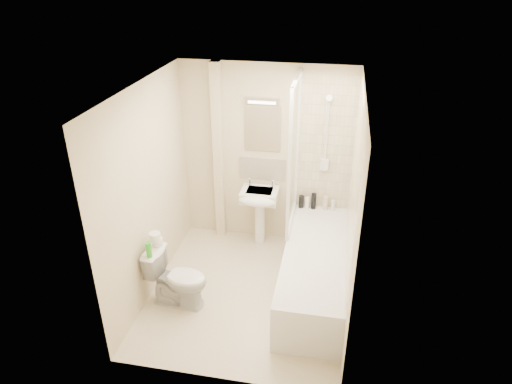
# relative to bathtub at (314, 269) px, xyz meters

# --- Properties ---
(floor) EXTENTS (2.50, 2.50, 0.00)m
(floor) POSITION_rel_bathtub_xyz_m (-0.75, -0.20, -0.29)
(floor) COLOR beige
(floor) RESTS_ON ground
(wall_back) EXTENTS (2.20, 0.02, 2.40)m
(wall_back) POSITION_rel_bathtub_xyz_m (-0.75, 1.05, 0.91)
(wall_back) COLOR beige
(wall_back) RESTS_ON ground
(wall_left) EXTENTS (0.02, 2.50, 2.40)m
(wall_left) POSITION_rel_bathtub_xyz_m (-1.85, -0.20, 0.91)
(wall_left) COLOR beige
(wall_left) RESTS_ON ground
(wall_right) EXTENTS (0.02, 2.50, 2.40)m
(wall_right) POSITION_rel_bathtub_xyz_m (0.35, -0.20, 0.91)
(wall_right) COLOR beige
(wall_right) RESTS_ON ground
(ceiling) EXTENTS (2.20, 2.50, 0.02)m
(ceiling) POSITION_rel_bathtub_xyz_m (-0.75, -0.20, 2.11)
(ceiling) COLOR white
(ceiling) RESTS_ON wall_back
(tile_back) EXTENTS (0.70, 0.01, 1.75)m
(tile_back) POSITION_rel_bathtub_xyz_m (0.00, 1.04, 1.14)
(tile_back) COLOR beige
(tile_back) RESTS_ON wall_back
(tile_right) EXTENTS (0.01, 2.10, 1.75)m
(tile_right) POSITION_rel_bathtub_xyz_m (0.34, 0.00, 1.14)
(tile_right) COLOR beige
(tile_right) RESTS_ON wall_right
(pipe_boxing) EXTENTS (0.12, 0.12, 2.40)m
(pipe_boxing) POSITION_rel_bathtub_xyz_m (-1.37, 0.99, 0.91)
(pipe_boxing) COLOR beige
(pipe_boxing) RESTS_ON ground
(splashback) EXTENTS (0.60, 0.02, 0.30)m
(splashback) POSITION_rel_bathtub_xyz_m (-0.80, 1.04, 0.74)
(splashback) COLOR beige
(splashback) RESTS_ON wall_back
(mirror) EXTENTS (0.46, 0.01, 0.60)m
(mirror) POSITION_rel_bathtub_xyz_m (-0.80, 1.04, 1.29)
(mirror) COLOR white
(mirror) RESTS_ON wall_back
(strip_light) EXTENTS (0.42, 0.07, 0.07)m
(strip_light) POSITION_rel_bathtub_xyz_m (-0.80, 1.02, 1.66)
(strip_light) COLOR silver
(strip_light) RESTS_ON wall_back
(bathtub) EXTENTS (0.70, 2.10, 0.55)m
(bathtub) POSITION_rel_bathtub_xyz_m (0.00, 0.00, 0.00)
(bathtub) COLOR white
(bathtub) RESTS_ON ground
(shower_screen) EXTENTS (0.04, 0.92, 1.80)m
(shower_screen) POSITION_rel_bathtub_xyz_m (-0.35, 0.60, 1.16)
(shower_screen) COLOR white
(shower_screen) RESTS_ON bathtub
(shower_fixture) EXTENTS (0.10, 0.16, 0.99)m
(shower_fixture) POSITION_rel_bathtub_xyz_m (-0.00, 0.99, 1.26)
(shower_fixture) COLOR white
(shower_fixture) RESTS_ON wall_back
(pedestal_sink) EXTENTS (0.48, 0.45, 0.92)m
(pedestal_sink) POSITION_rel_bathtub_xyz_m (-0.80, 0.81, 0.36)
(pedestal_sink) COLOR white
(pedestal_sink) RESTS_ON ground
(bottle_black_a) EXTENTS (0.07, 0.07, 0.17)m
(bottle_black_a) POSITION_rel_bathtub_xyz_m (-0.26, 0.96, 0.35)
(bottle_black_a) COLOR black
(bottle_black_a) RESTS_ON bathtub
(bottle_white_a) EXTENTS (0.06, 0.06, 0.15)m
(bottle_white_a) POSITION_rel_bathtub_xyz_m (-0.18, 0.96, 0.34)
(bottle_white_a) COLOR white
(bottle_white_a) RESTS_ON bathtub
(bottle_black_b) EXTENTS (0.07, 0.07, 0.22)m
(bottle_black_b) POSITION_rel_bathtub_xyz_m (-0.10, 0.96, 0.37)
(bottle_black_b) COLOR black
(bottle_black_b) RESTS_ON bathtub
(bottle_cream) EXTENTS (0.07, 0.07, 0.19)m
(bottle_cream) POSITION_rel_bathtub_xyz_m (0.05, 0.96, 0.36)
(bottle_cream) COLOR beige
(bottle_cream) RESTS_ON bathtub
(bottle_white_b) EXTENTS (0.05, 0.05, 0.14)m
(bottle_white_b) POSITION_rel_bathtub_xyz_m (0.15, 0.96, 0.33)
(bottle_white_b) COLOR white
(bottle_white_b) RESTS_ON bathtub
(toilet) EXTENTS (0.49, 0.73, 0.68)m
(toilet) POSITION_rel_bathtub_xyz_m (-1.47, -0.51, 0.05)
(toilet) COLOR white
(toilet) RESTS_ON ground
(toilet_roll_lower) EXTENTS (0.12, 0.12, 0.09)m
(toilet_roll_lower) POSITION_rel_bathtub_xyz_m (-1.71, -0.41, 0.43)
(toilet_roll_lower) COLOR white
(toilet_roll_lower) RESTS_ON toilet
(toilet_roll_upper) EXTENTS (0.12, 0.12, 0.09)m
(toilet_roll_upper) POSITION_rel_bathtub_xyz_m (-1.71, -0.45, 0.52)
(toilet_roll_upper) COLOR white
(toilet_roll_upper) RESTS_ON toilet_roll_lower
(green_bottle) EXTENTS (0.06, 0.06, 0.17)m
(green_bottle) POSITION_rel_bathtub_xyz_m (-1.71, -0.62, 0.47)
(green_bottle) COLOR green
(green_bottle) RESTS_ON toilet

